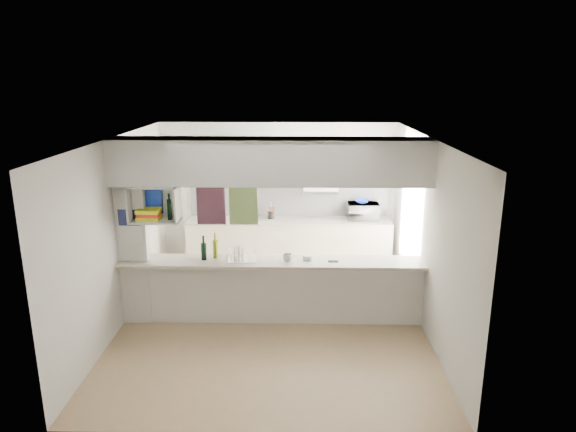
{
  "coord_description": "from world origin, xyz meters",
  "views": [
    {
      "loc": [
        0.37,
        -6.66,
        3.38
      ],
      "look_at": [
        0.21,
        0.5,
        1.42
      ],
      "focal_mm": 32.0,
      "sensor_mm": 36.0,
      "label": 1
    }
  ],
  "objects_px": {
    "bowl": "(362,201)",
    "wine_bottles": "(210,250)",
    "microwave": "(363,211)",
    "dish_rack": "(242,254)"
  },
  "relations": [
    {
      "from": "wine_bottles",
      "to": "microwave",
      "type": "bearing_deg",
      "value": 41.07
    },
    {
      "from": "microwave",
      "to": "bowl",
      "type": "bearing_deg",
      "value": -26.72
    },
    {
      "from": "microwave",
      "to": "dish_rack",
      "type": "relative_size",
      "value": 1.29
    },
    {
      "from": "wine_bottles",
      "to": "bowl",
      "type": "bearing_deg",
      "value": 41.73
    },
    {
      "from": "bowl",
      "to": "wine_bottles",
      "type": "xyz_separation_m",
      "value": [
        -2.34,
        -2.09,
        -0.19
      ]
    },
    {
      "from": "dish_rack",
      "to": "wine_bottles",
      "type": "height_order",
      "value": "wine_bottles"
    },
    {
      "from": "microwave",
      "to": "wine_bottles",
      "type": "distance_m",
      "value": 3.15
    },
    {
      "from": "microwave",
      "to": "bowl",
      "type": "relative_size",
      "value": 2.09
    },
    {
      "from": "bowl",
      "to": "dish_rack",
      "type": "bearing_deg",
      "value": -131.58
    },
    {
      "from": "bowl",
      "to": "wine_bottles",
      "type": "distance_m",
      "value": 3.14
    }
  ]
}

